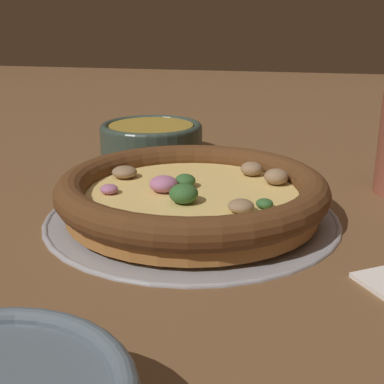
{
  "coord_description": "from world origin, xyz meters",
  "views": [
    {
      "loc": [
        0.11,
        -0.51,
        0.2
      ],
      "look_at": [
        0.0,
        0.0,
        0.03
      ],
      "focal_mm": 50.0,
      "sensor_mm": 36.0,
      "label": 1
    }
  ],
  "objects": [
    {
      "name": "pizza",
      "position": [
        0.0,
        0.0,
        0.03
      ],
      "size": [
        0.28,
        0.28,
        0.04
      ],
      "color": "#A86B33",
      "rests_on": "pizza_tray"
    },
    {
      "name": "bowl_near",
      "position": [
        -0.12,
        0.24,
        0.03
      ],
      "size": [
        0.15,
        0.15,
        0.05
      ],
      "color": "#334238",
      "rests_on": "ground_plane"
    },
    {
      "name": "pizza_tray",
      "position": [
        0.0,
        0.0,
        0.0
      ],
      "size": [
        0.3,
        0.3,
        0.01
      ],
      "color": "#9E9EA3",
      "rests_on": "ground_plane"
    },
    {
      "name": "ground_plane",
      "position": [
        0.0,
        0.0,
        0.0
      ],
      "size": [
        3.0,
        3.0,
        0.0
      ],
      "primitive_type": "plane",
      "color": "brown"
    }
  ]
}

